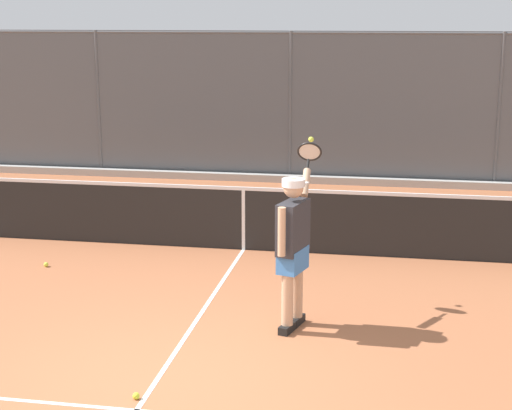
# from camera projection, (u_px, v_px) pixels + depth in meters

# --- Properties ---
(ground_plane) EXTENTS (60.00, 60.00, 0.00)m
(ground_plane) POSITION_uv_depth(u_px,v_px,m) (153.00, 385.00, 7.56)
(ground_plane) COLOR #A8603D
(fence_backdrop) EXTENTS (19.77, 1.37, 3.12)m
(fence_backdrop) POSITION_uv_depth(u_px,v_px,m) (294.00, 112.00, 17.18)
(fence_backdrop) COLOR #565B60
(fence_backdrop) RESTS_ON ground
(tennis_net) EXTENTS (10.70, 0.09, 1.07)m
(tennis_net) POSITION_uv_depth(u_px,v_px,m) (244.00, 218.00, 11.83)
(tennis_net) COLOR #2D2D2D
(tennis_net) RESTS_ON ground
(tennis_player) EXTENTS (0.39, 1.43, 2.01)m
(tennis_player) POSITION_uv_depth(u_px,v_px,m) (293.00, 241.00, 8.73)
(tennis_player) COLOR black
(tennis_player) RESTS_ON ground
(tennis_ball_mid_court) EXTENTS (0.07, 0.07, 0.07)m
(tennis_ball_mid_court) POSITION_uv_depth(u_px,v_px,m) (136.00, 396.00, 7.28)
(tennis_ball_mid_court) COLOR #CCDB33
(tennis_ball_mid_court) RESTS_ON ground
(tennis_ball_near_net) EXTENTS (0.07, 0.07, 0.07)m
(tennis_ball_near_net) POSITION_uv_depth(u_px,v_px,m) (46.00, 264.00, 11.11)
(tennis_ball_near_net) COLOR #D6E042
(tennis_ball_near_net) RESTS_ON ground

